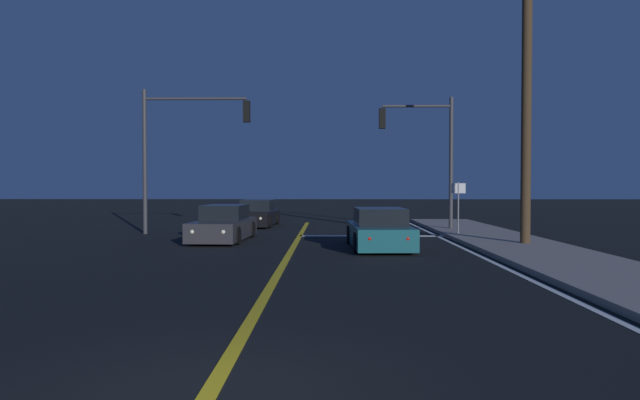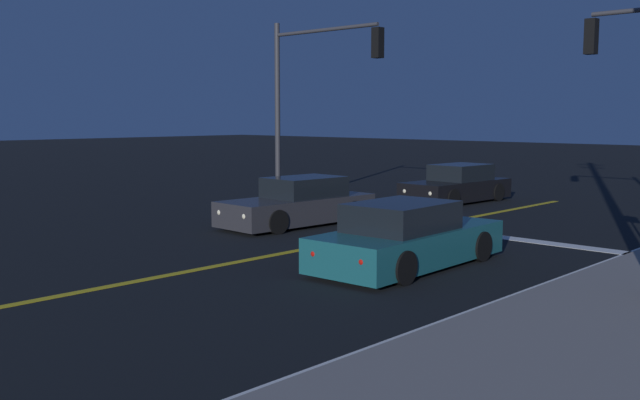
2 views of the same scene
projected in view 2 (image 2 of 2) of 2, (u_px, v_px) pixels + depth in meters
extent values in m
cube|color=gray|center=(530.00, 361.00, 8.75)|extent=(3.20, 35.13, 0.15)
cube|color=gold|center=(171.00, 275.00, 13.85)|extent=(0.20, 33.18, 0.01)
cube|color=white|center=(407.00, 335.00, 10.02)|extent=(0.16, 33.18, 0.01)
cube|color=white|center=(518.00, 239.00, 17.82)|extent=(5.88, 0.50, 0.01)
cube|color=black|center=(456.00, 190.00, 25.51)|extent=(1.93, 4.54, 0.68)
cube|color=black|center=(461.00, 173.00, 25.63)|extent=(1.59, 2.12, 0.60)
cylinder|color=black|center=(452.00, 198.00, 23.99)|extent=(0.25, 0.65, 0.64)
cylinder|color=black|center=(414.00, 194.00, 25.14)|extent=(0.25, 0.65, 0.64)
cylinder|color=black|center=(497.00, 192.00, 25.91)|extent=(0.25, 0.65, 0.64)
cylinder|color=black|center=(460.00, 189.00, 27.06)|extent=(0.25, 0.65, 0.64)
sphere|color=#FFF4CC|center=(431.00, 193.00, 23.61)|extent=(0.18, 0.18, 0.18)
sphere|color=#FFF4CC|center=(405.00, 191.00, 24.38)|extent=(0.18, 0.18, 0.18)
sphere|color=red|center=(503.00, 185.00, 26.63)|extent=(0.14, 0.14, 0.14)
sphere|color=red|center=(478.00, 183.00, 27.40)|extent=(0.14, 0.14, 0.14)
cube|color=#195960|center=(409.00, 245.00, 14.59)|extent=(1.99, 4.68, 0.68)
cube|color=black|center=(401.00, 217.00, 14.32)|extent=(1.64, 2.18, 0.60)
cylinder|color=black|center=(413.00, 237.00, 16.23)|extent=(0.24, 0.65, 0.64)
cylinder|color=black|center=(480.00, 246.00, 15.13)|extent=(0.24, 0.65, 0.64)
cylinder|color=black|center=(331.00, 256.00, 14.09)|extent=(0.24, 0.65, 0.64)
cylinder|color=black|center=(403.00, 268.00, 12.99)|extent=(0.24, 0.65, 0.64)
sphere|color=#FFF4CC|center=(443.00, 226.00, 16.63)|extent=(0.18, 0.18, 0.18)
sphere|color=#FFF4CC|center=(487.00, 231.00, 15.90)|extent=(0.18, 0.18, 0.18)
sphere|color=red|center=(314.00, 254.00, 13.26)|extent=(0.14, 0.14, 0.14)
sphere|color=red|center=(363.00, 262.00, 12.53)|extent=(0.14, 0.14, 0.14)
cube|color=#2D2D33|center=(297.00, 209.00, 20.17)|extent=(1.93, 4.71, 0.68)
cube|color=black|center=(304.00, 188.00, 20.29)|extent=(1.57, 2.20, 0.60)
cylinder|color=black|center=(277.00, 222.00, 18.62)|extent=(0.25, 0.65, 0.64)
cylinder|color=black|center=(239.00, 216.00, 19.76)|extent=(0.25, 0.65, 0.64)
cylinder|color=black|center=(353.00, 212.00, 20.60)|extent=(0.25, 0.65, 0.64)
cylinder|color=black|center=(315.00, 207.00, 21.74)|extent=(0.25, 0.65, 0.64)
sphere|color=#FFF4CC|center=(245.00, 216.00, 18.22)|extent=(0.18, 0.18, 0.18)
sphere|color=#FFF4CC|center=(220.00, 212.00, 18.98)|extent=(0.18, 0.18, 0.18)
sphere|color=red|center=(366.00, 202.00, 21.34)|extent=(0.14, 0.14, 0.14)
sphere|color=red|center=(340.00, 199.00, 22.10)|extent=(0.14, 0.14, 0.14)
cube|color=black|center=(591.00, 37.00, 18.45)|extent=(0.28, 0.28, 0.90)
sphere|color=red|center=(592.00, 26.00, 18.42)|extent=(0.22, 0.22, 0.22)
sphere|color=#4C2D05|center=(591.00, 37.00, 18.45)|extent=(0.22, 0.22, 0.22)
sphere|color=#0A3814|center=(591.00, 47.00, 18.48)|extent=(0.22, 0.22, 0.22)
cylinder|color=#38383D|center=(278.00, 115.00, 24.67)|extent=(0.18, 0.18, 6.17)
cylinder|color=#38383D|center=(324.00, 30.00, 22.86)|extent=(4.38, 0.12, 0.12)
cube|color=black|center=(378.00, 43.00, 21.44)|extent=(0.28, 0.28, 0.90)
sphere|color=red|center=(378.00, 34.00, 21.41)|extent=(0.22, 0.22, 0.22)
sphere|color=#4C2D05|center=(378.00, 43.00, 21.44)|extent=(0.22, 0.22, 0.22)
sphere|color=#0A3814|center=(378.00, 52.00, 21.47)|extent=(0.22, 0.22, 0.22)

